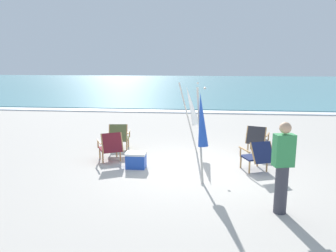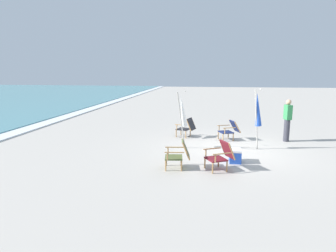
{
  "view_description": "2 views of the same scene",
  "coord_description": "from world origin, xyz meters",
  "px_view_note": "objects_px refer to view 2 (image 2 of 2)",
  "views": [
    {
      "loc": [
        0.11,
        -7.71,
        2.64
      ],
      "look_at": [
        -0.98,
        2.54,
        0.58
      ],
      "focal_mm": 35.0,
      "sensor_mm": 36.0,
      "label": 1
    },
    {
      "loc": [
        -10.39,
        0.76,
        2.72
      ],
      "look_at": [
        -0.72,
        2.18,
        0.9
      ],
      "focal_mm": 32.0,
      "sensor_mm": 36.0,
      "label": 2
    }
  ],
  "objects_px": {
    "beach_chair_front_left": "(230,129)",
    "umbrella_furled_blue": "(258,110)",
    "beach_chair_front_right": "(179,154)",
    "beach_chair_back_left": "(221,155)",
    "cooler_box": "(235,155)",
    "person_near_chairs": "(287,120)",
    "beach_chair_mid_center": "(187,127)",
    "umbrella_furled_white": "(183,111)"
  },
  "relations": [
    {
      "from": "beach_chair_front_right",
      "to": "beach_chair_back_left",
      "type": "distance_m",
      "value": 1.16
    },
    {
      "from": "umbrella_furled_blue",
      "to": "beach_chair_mid_center",
      "type": "bearing_deg",
      "value": 57.9
    },
    {
      "from": "beach_chair_front_right",
      "to": "cooler_box",
      "type": "distance_m",
      "value": 1.82
    },
    {
      "from": "beach_chair_back_left",
      "to": "beach_chair_front_left",
      "type": "xyz_separation_m",
      "value": [
        3.73,
        -0.45,
        -0.01
      ]
    },
    {
      "from": "beach_chair_front_left",
      "to": "umbrella_furled_white",
      "type": "xyz_separation_m",
      "value": [
        -1.67,
        1.73,
        0.92
      ]
    },
    {
      "from": "beach_chair_front_left",
      "to": "cooler_box",
      "type": "relative_size",
      "value": 1.89
    },
    {
      "from": "beach_chair_front_left",
      "to": "umbrella_furled_blue",
      "type": "distance_m",
      "value": 1.86
    },
    {
      "from": "beach_chair_mid_center",
      "to": "umbrella_furled_blue",
      "type": "relative_size",
      "value": 0.41
    },
    {
      "from": "beach_chair_back_left",
      "to": "umbrella_furled_blue",
      "type": "relative_size",
      "value": 0.42
    },
    {
      "from": "beach_chair_back_left",
      "to": "umbrella_furled_blue",
      "type": "bearing_deg",
      "value": -28.11
    },
    {
      "from": "beach_chair_front_right",
      "to": "beach_chair_front_left",
      "type": "distance_m",
      "value": 4.13
    },
    {
      "from": "beach_chair_front_right",
      "to": "cooler_box",
      "type": "relative_size",
      "value": 1.65
    },
    {
      "from": "beach_chair_mid_center",
      "to": "umbrella_furled_blue",
      "type": "distance_m",
      "value": 3.16
    },
    {
      "from": "beach_chair_back_left",
      "to": "cooler_box",
      "type": "distance_m",
      "value": 0.91
    },
    {
      "from": "beach_chair_mid_center",
      "to": "umbrella_furled_white",
      "type": "xyz_separation_m",
      "value": [
        -1.92,
        -0.0,
        0.91
      ]
    },
    {
      "from": "beach_chair_mid_center",
      "to": "umbrella_furled_white",
      "type": "height_order",
      "value": "umbrella_furled_white"
    },
    {
      "from": "umbrella_furled_blue",
      "to": "cooler_box",
      "type": "bearing_deg",
      "value": 152.85
    },
    {
      "from": "beach_chair_back_left",
      "to": "beach_chair_front_left",
      "type": "height_order",
      "value": "beach_chair_back_left"
    },
    {
      "from": "beach_chair_front_left",
      "to": "cooler_box",
      "type": "xyz_separation_m",
      "value": [
        -2.97,
        0.0,
        -0.22
      ]
    },
    {
      "from": "beach_chair_back_left",
      "to": "umbrella_furled_white",
      "type": "height_order",
      "value": "umbrella_furled_white"
    },
    {
      "from": "beach_chair_front_left",
      "to": "umbrella_furled_white",
      "type": "height_order",
      "value": "umbrella_furled_white"
    },
    {
      "from": "umbrella_furled_blue",
      "to": "cooler_box",
      "type": "xyz_separation_m",
      "value": [
        -1.62,
        0.83,
        -1.18
      ]
    },
    {
      "from": "person_near_chairs",
      "to": "beach_chair_front_right",
      "type": "bearing_deg",
      "value": 135.74
    },
    {
      "from": "beach_chair_mid_center",
      "to": "umbrella_furled_blue",
      "type": "height_order",
      "value": "umbrella_furled_blue"
    },
    {
      "from": "beach_chair_mid_center",
      "to": "cooler_box",
      "type": "relative_size",
      "value": 1.76
    },
    {
      "from": "umbrella_furled_blue",
      "to": "person_near_chairs",
      "type": "xyz_separation_m",
      "value": [
        1.41,
        -1.34,
        -0.55
      ]
    },
    {
      "from": "umbrella_furled_white",
      "to": "person_near_chairs",
      "type": "xyz_separation_m",
      "value": [
        1.73,
        -3.89,
        -0.5
      ]
    },
    {
      "from": "beach_chair_front_right",
      "to": "person_near_chairs",
      "type": "height_order",
      "value": "person_near_chairs"
    },
    {
      "from": "cooler_box",
      "to": "beach_chair_back_left",
      "type": "bearing_deg",
      "value": 149.89
    },
    {
      "from": "beach_chair_front_right",
      "to": "umbrella_furled_white",
      "type": "distance_m",
      "value": 2.32
    },
    {
      "from": "umbrella_furled_white",
      "to": "beach_chair_front_left",
      "type": "bearing_deg",
      "value": -45.9
    },
    {
      "from": "beach_chair_front_right",
      "to": "beach_chair_back_left",
      "type": "bearing_deg",
      "value": -86.25
    },
    {
      "from": "beach_chair_back_left",
      "to": "beach_chair_front_left",
      "type": "relative_size",
      "value": 0.97
    },
    {
      "from": "beach_chair_front_right",
      "to": "beach_chair_front_left",
      "type": "height_order",
      "value": "beach_chair_front_right"
    },
    {
      "from": "beach_chair_back_left",
      "to": "cooler_box",
      "type": "xyz_separation_m",
      "value": [
        0.76,
        -0.44,
        -0.23
      ]
    },
    {
      "from": "cooler_box",
      "to": "beach_chair_front_left",
      "type": "bearing_deg",
      "value": -0.07
    },
    {
      "from": "umbrella_furled_white",
      "to": "umbrella_furled_blue",
      "type": "bearing_deg",
      "value": -82.88
    },
    {
      "from": "beach_chair_front_right",
      "to": "umbrella_furled_blue",
      "type": "bearing_deg",
      "value": -44.67
    },
    {
      "from": "beach_chair_mid_center",
      "to": "person_near_chairs",
      "type": "bearing_deg",
      "value": -92.87
    },
    {
      "from": "beach_chair_front_right",
      "to": "beach_chair_back_left",
      "type": "xyz_separation_m",
      "value": [
        0.08,
        -1.16,
        -0.0
      ]
    },
    {
      "from": "beach_chair_back_left",
      "to": "umbrella_furled_blue",
      "type": "xyz_separation_m",
      "value": [
        2.38,
        -1.27,
        0.96
      ]
    },
    {
      "from": "beach_chair_front_right",
      "to": "umbrella_furled_blue",
      "type": "xyz_separation_m",
      "value": [
        2.45,
        -2.43,
        0.96
      ]
    }
  ]
}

